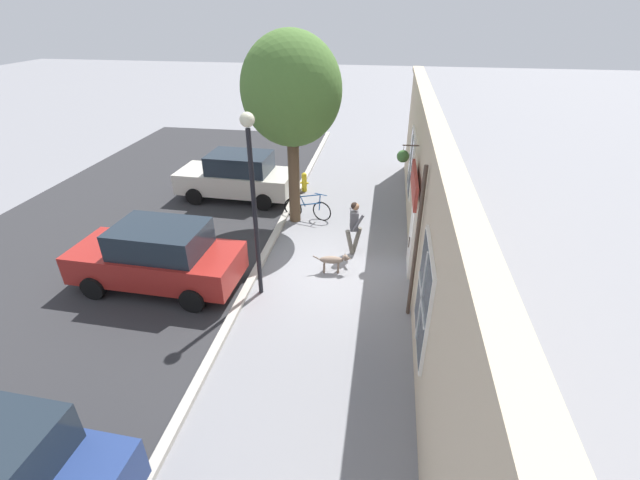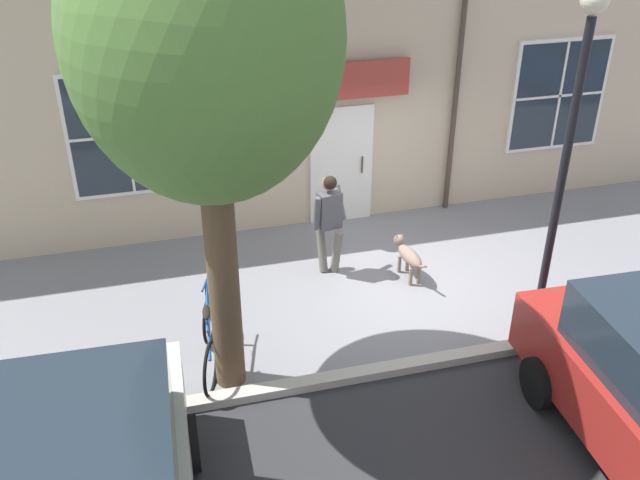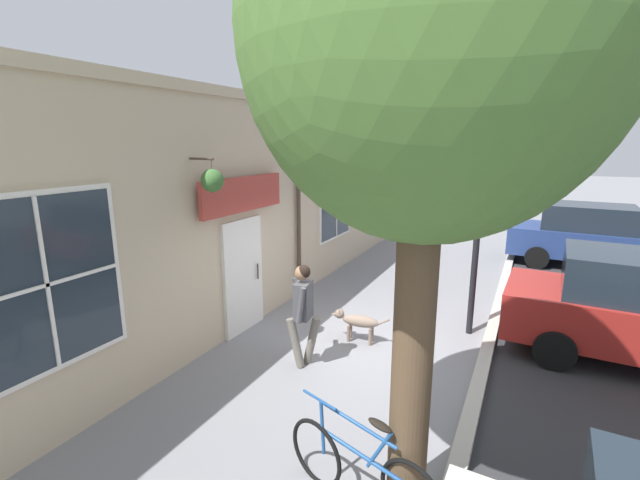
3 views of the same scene
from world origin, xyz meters
TOP-DOWN VIEW (x-y plane):
  - ground_plane at (0.00, 0.00)m, footprint 90.00×90.00m
  - storefront_facade at (-2.34, -0.01)m, footprint 0.95×18.00m
  - pedestrian_walking at (-0.56, -1.01)m, footprint 0.55×0.55m
  - dog_on_leash at (-0.11, 0.12)m, footprint 1.06×0.29m
  - street_tree_by_curb at (1.58, -2.87)m, footprint 3.04×2.74m
  - leaning_bicycle at (1.21, -3.08)m, footprint 1.71×0.39m
  - street_lamp at (1.62, 1.36)m, footprint 0.32×0.32m
  - fire_hydrant at (1.78, -5.48)m, footprint 0.34×0.20m

SIDE VIEW (x-z plane):
  - ground_plane at x=0.00m, z-range 0.00..0.00m
  - dog_on_leash at x=-0.11m, z-range 0.09..0.67m
  - leaning_bicycle at x=1.21m, z-range -0.12..0.88m
  - fire_hydrant at x=1.78m, z-range 0.01..0.78m
  - pedestrian_walking at x=-0.56m, z-range 0.16..1.80m
  - storefront_facade at x=-2.34m, z-range 0.01..4.32m
  - street_lamp at x=1.62m, z-range 0.73..5.31m
  - street_tree_by_curb at x=1.58m, z-range 1.20..7.18m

